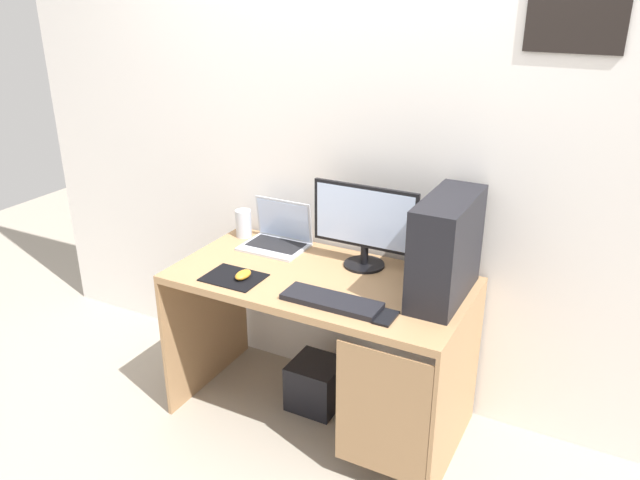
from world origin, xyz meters
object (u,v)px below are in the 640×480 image
keyboard (332,301)px  subwoofer (316,384)px  cell_phone (386,318)px  laptop (277,237)px  pc_tower (446,248)px  monitor (365,224)px  speaker (244,223)px  mouse_left (243,275)px

keyboard → subwoofer: bearing=128.9°
keyboard → cell_phone: 0.25m
keyboard → laptop: bearing=140.9°
pc_tower → subwoofer: bearing=-178.7°
keyboard → cell_phone: (0.25, -0.01, -0.01)m
monitor → keyboard: bearing=-85.5°
speaker → pc_tower: bearing=-8.2°
cell_phone → keyboard: bearing=177.5°
subwoofer → monitor: bearing=34.0°
monitor → keyboard: (0.03, -0.39, -0.20)m
monitor → mouse_left: bearing=-138.4°
cell_phone → pc_tower: bearing=64.8°
laptop → pc_tower: bearing=-8.6°
monitor → cell_phone: (0.28, -0.40, -0.20)m
mouse_left → pc_tower: bearing=17.4°
laptop → mouse_left: size_ratio=3.25×
laptop → keyboard: 0.66m
cell_phone → subwoofer: size_ratio=0.53×
monitor → subwoofer: size_ratio=2.06×
laptop → subwoofer: bearing=-26.7°
pc_tower → monitor: size_ratio=0.94×
cell_phone → speaker: bearing=155.2°
pc_tower → cell_phone: 0.39m
pc_tower → mouse_left: pc_tower is taller
pc_tower → laptop: bearing=171.4°
pc_tower → laptop: pc_tower is taller
speaker → laptop: bearing=-6.3°
pc_tower → speaker: bearing=171.8°
monitor → laptop: size_ratio=1.61×
mouse_left → cell_phone: size_ratio=0.74×
mouse_left → monitor: bearing=41.6°
laptop → mouse_left: bearing=-81.2°
laptop → subwoofer: laptop is taller
keyboard → subwoofer: 0.74m
laptop → keyboard: (0.51, -0.42, -0.03)m
monitor → laptop: (-0.48, 0.02, -0.16)m
pc_tower → mouse_left: bearing=-162.6°
cell_phone → subwoofer: (-0.46, 0.28, -0.64)m
pc_tower → cell_phone: size_ratio=3.63×
monitor → subwoofer: (-0.18, -0.12, -0.85)m
laptop → keyboard: laptop is taller
keyboard → monitor: bearing=94.5°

